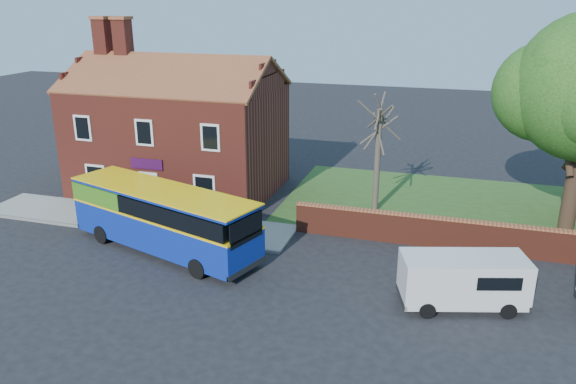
% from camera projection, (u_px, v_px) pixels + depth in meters
% --- Properties ---
extents(ground, '(120.00, 120.00, 0.00)m').
position_uv_depth(ground, '(207.00, 287.00, 23.99)').
color(ground, black).
rests_on(ground, ground).
extents(pavement, '(18.00, 3.50, 0.12)m').
position_uv_depth(pavement, '(135.00, 220.00, 31.09)').
color(pavement, gray).
rests_on(pavement, ground).
extents(kerb, '(18.00, 0.15, 0.14)m').
position_uv_depth(kerb, '(117.00, 231.00, 29.50)').
color(kerb, slate).
rests_on(kerb, ground).
extents(grass_strip, '(26.00, 12.00, 0.04)m').
position_uv_depth(grass_strip, '(510.00, 213.00, 32.16)').
color(grass_strip, '#426B28').
rests_on(grass_strip, ground).
extents(shop_building, '(12.30, 8.13, 10.50)m').
position_uv_depth(shop_building, '(179.00, 137.00, 35.19)').
color(shop_building, maroon).
rests_on(shop_building, ground).
extents(boundary_wall, '(22.00, 0.38, 1.60)m').
position_uv_depth(boundary_wall, '(521.00, 241.00, 26.47)').
color(boundary_wall, maroon).
rests_on(boundary_wall, ground).
extents(bus, '(10.59, 5.64, 3.13)m').
position_uv_depth(bus, '(159.00, 215.00, 27.05)').
color(bus, '#0D2897').
rests_on(bus, ground).
extents(van_near, '(5.20, 3.22, 2.13)m').
position_uv_depth(van_near, '(464.00, 279.00, 22.12)').
color(van_near, silver).
rests_on(van_near, ground).
extents(bare_tree, '(2.43, 2.90, 6.48)m').
position_uv_depth(bare_tree, '(378.00, 155.00, 31.48)').
color(bare_tree, '#4C4238').
rests_on(bare_tree, ground).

